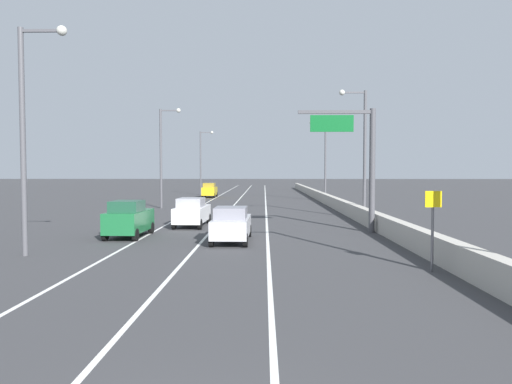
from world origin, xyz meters
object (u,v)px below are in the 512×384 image
overhead_sign_gantry (360,155)px  car_white_2 (192,212)px  lamp_post_left_far (202,158)px  lamp_post_right_second (362,145)px  lamp_post_left_mid (163,151)px  car_green_0 (129,219)px  lamp_post_right_third (323,155)px  car_silver_3 (232,224)px  speed_advisory_sign (433,224)px  lamp_post_left_near (28,125)px  car_yellow_1 (210,190)px

overhead_sign_gantry → car_white_2: overhead_sign_gantry is taller
overhead_sign_gantry → lamp_post_left_far: bearing=109.0°
lamp_post_right_second → lamp_post_left_mid: size_ratio=1.00×
lamp_post_left_mid → car_green_0: 21.41m
lamp_post_right_second → lamp_post_left_far: bearing=115.0°
lamp_post_right_third → car_white_2: lamp_post_right_third is taller
lamp_post_right_second → car_white_2: (-12.42, -5.00, -4.79)m
overhead_sign_gantry → car_white_2: 11.73m
lamp_post_right_third → car_silver_3: 35.65m
speed_advisory_sign → overhead_sign_gantry: bearing=92.3°
overhead_sign_gantry → lamp_post_left_near: bearing=-153.2°
lamp_post_left_mid → car_silver_3: 24.38m
lamp_post_right_third → car_yellow_1: size_ratio=2.41×
lamp_post_left_near → car_silver_3: 10.71m
lamp_post_right_third → lamp_post_left_far: bearing=139.0°
car_green_0 → car_white_2: 5.98m
lamp_post_right_second → car_green_0: lamp_post_right_second is taller
overhead_sign_gantry → lamp_post_left_mid: 24.41m
overhead_sign_gantry → lamp_post_left_mid: bearing=130.7°
lamp_post_left_far → overhead_sign_gantry: bearing=-71.0°
car_green_0 → car_silver_3: size_ratio=0.88×
car_green_0 → car_white_2: size_ratio=0.87×
overhead_sign_gantry → car_yellow_1: (-13.59, 38.24, -3.70)m
car_green_0 → car_yellow_1: 40.50m
car_yellow_1 → car_silver_3: 42.57m
lamp_post_right_second → lamp_post_left_far: size_ratio=1.00×
car_green_0 → car_silver_3: (5.92, -1.64, -0.10)m
car_white_2 → lamp_post_right_third: bearing=65.7°
car_yellow_1 → lamp_post_left_mid: bearing=-96.7°
overhead_sign_gantry → lamp_post_left_mid: (-15.90, 18.49, 1.03)m
car_green_0 → car_yellow_1: (-0.14, 40.50, -0.01)m
lamp_post_right_second → car_yellow_1: lamp_post_right_second is taller
lamp_post_right_second → lamp_post_right_third: 22.19m
lamp_post_right_second → speed_advisory_sign: bearing=-93.9°
lamp_post_right_second → car_silver_3: 15.86m
car_silver_3 → car_white_2: bearing=114.5°
overhead_sign_gantry → car_silver_3: overhead_sign_gantry is taller
overhead_sign_gantry → lamp_post_right_third: (1.58, 30.24, 1.03)m
car_yellow_1 → speed_advisory_sign: bearing=-74.1°
lamp_post_right_second → car_green_0: 18.94m
overhead_sign_gantry → car_green_0: (-13.44, -2.26, -3.69)m
lamp_post_right_second → lamp_post_left_mid: bearing=149.4°
lamp_post_left_near → car_yellow_1: (2.50, 46.39, -4.73)m
lamp_post_right_third → lamp_post_left_near: 42.26m
speed_advisory_sign → car_white_2: size_ratio=0.64×
lamp_post_right_third → lamp_post_left_near: size_ratio=1.00×
lamp_post_left_near → lamp_post_left_far: same height
lamp_post_right_second → lamp_post_left_far: 40.88m
lamp_post_left_mid → car_white_2: (5.22, -15.43, -4.79)m
speed_advisory_sign → lamp_post_left_near: bearing=169.8°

